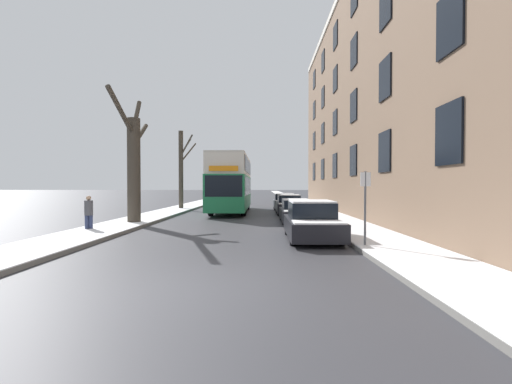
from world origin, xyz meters
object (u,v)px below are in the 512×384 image
object	(u,v)px
bare_tree_left_0	(134,164)
double_decker_bus	(231,181)
parked_car_3	(284,202)
pedestrian_left_sidewalk	(89,212)
parked_car_1	(296,212)
bare_tree_left_1	(182,168)
parked_car_0	(312,222)
street_sign_post	(365,205)
parked_car_2	(289,205)

from	to	relation	value
bare_tree_left_0	double_decker_bus	xyz separation A→B (m)	(4.30, 8.42, -0.76)
parked_car_3	pedestrian_left_sidewalk	world-z (taller)	pedestrian_left_sidewalk
double_decker_bus	parked_car_1	bearing A→B (deg)	-59.55
double_decker_bus	parked_car_1	xyz separation A→B (m)	(4.23, -7.20, -1.77)
bare_tree_left_1	parked_car_1	bearing A→B (deg)	-48.39
double_decker_bus	pedestrian_left_sidewalk	world-z (taller)	double_decker_bus
bare_tree_left_0	parked_car_3	distance (m)	14.73
bare_tree_left_0	double_decker_bus	distance (m)	9.48
bare_tree_left_1	parked_car_1	size ratio (longest dim) A/B	1.55
parked_car_1	bare_tree_left_1	bearing A→B (deg)	131.61
parked_car_0	street_sign_post	xyz separation A→B (m)	(1.38, -2.10, 0.75)
double_decker_bus	street_sign_post	distance (m)	16.25
parked_car_0	parked_car_3	xyz separation A→B (m)	(0.00, 16.46, -0.03)
bare_tree_left_1	street_sign_post	distance (m)	20.51
pedestrian_left_sidewalk	bare_tree_left_1	bearing A→B (deg)	59.86
parked_car_1	parked_car_3	world-z (taller)	parked_car_3
parked_car_2	parked_car_3	xyz separation A→B (m)	(0.00, 5.18, -0.01)
bare_tree_left_0	parked_car_0	distance (m)	10.05
parked_car_2	street_sign_post	world-z (taller)	street_sign_post
parked_car_0	double_decker_bus	bearing A→B (deg)	107.87
bare_tree_left_1	parked_car_0	distance (m)	18.12
bare_tree_left_1	parked_car_3	bearing A→B (deg)	5.22
bare_tree_left_0	double_decker_bus	bearing A→B (deg)	62.93
parked_car_3	pedestrian_left_sidewalk	bearing A→B (deg)	-122.62
parked_car_2	double_decker_bus	bearing A→B (deg)	156.37
parked_car_0	parked_car_3	size ratio (longest dim) A/B	1.07
parked_car_2	street_sign_post	distance (m)	13.46
parked_car_1	parked_car_3	xyz separation A→B (m)	(0.00, 10.53, 0.04)
bare_tree_left_0	bare_tree_left_1	bearing A→B (deg)	90.61
parked_car_2	parked_car_0	bearing A→B (deg)	-90.00
bare_tree_left_1	bare_tree_left_0	bearing A→B (deg)	-89.39
double_decker_bus	parked_car_2	bearing A→B (deg)	-23.63
bare_tree_left_0	parked_car_2	bearing A→B (deg)	37.58
parked_car_0	street_sign_post	size ratio (longest dim) A/B	1.70
parked_car_2	parked_car_1	bearing A→B (deg)	-90.00
parked_car_2	parked_car_3	world-z (taller)	parked_car_2
street_sign_post	bare_tree_left_0	bearing A→B (deg)	145.53
parked_car_0	parked_car_2	distance (m)	11.27
double_decker_bus	parked_car_3	size ratio (longest dim) A/B	2.67
bare_tree_left_0	parked_car_1	xyz separation A→B (m)	(8.53, 1.22, -2.53)
double_decker_bus	pedestrian_left_sidewalk	xyz separation A→B (m)	(-5.16, -11.34, -1.50)
parked_car_1	pedestrian_left_sidewalk	world-z (taller)	pedestrian_left_sidewalk
parked_car_0	parked_car_3	distance (m)	16.46
bare_tree_left_1	parked_car_2	size ratio (longest dim) A/B	1.66
pedestrian_left_sidewalk	street_sign_post	size ratio (longest dim) A/B	0.64
street_sign_post	parked_car_0	bearing A→B (deg)	123.29
parked_car_0	parked_car_2	world-z (taller)	parked_car_0
bare_tree_left_0	pedestrian_left_sidewalk	distance (m)	3.80
bare_tree_left_1	pedestrian_left_sidewalk	size ratio (longest dim) A/B	4.15
bare_tree_left_1	street_sign_post	xyz separation A→B (m)	(10.03, -17.76, -2.10)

